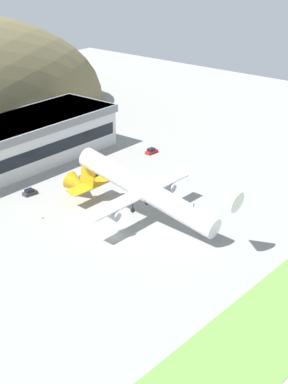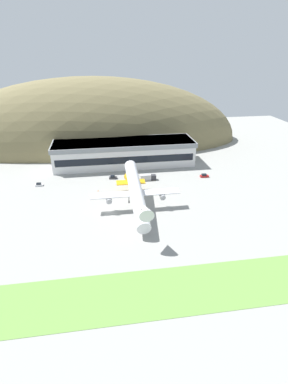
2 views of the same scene
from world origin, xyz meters
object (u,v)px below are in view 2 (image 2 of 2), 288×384
at_px(terminal_building, 124,151).
at_px(traffic_cone_0, 98,191).
at_px(service_car_1, 204,176).
at_px(fuel_truck, 148,177).
at_px(cargo_airplane, 136,192).
at_px(service_car_0, 113,177).
at_px(service_car_2, 39,185).

xyz_separation_m(terminal_building, traffic_cone_0, (-15.39, -33.51, -7.30)).
height_order(service_car_1, fuel_truck, fuel_truck).
relative_size(cargo_airplane, service_car_0, 12.89).
height_order(service_car_1, traffic_cone_0, service_car_1).
distance_m(service_car_0, service_car_2, 35.71).
distance_m(cargo_airplane, service_car_2, 53.06).
xyz_separation_m(service_car_0, fuel_truck, (17.07, -4.37, 0.72)).
relative_size(cargo_airplane, traffic_cone_0, 91.17).
bearing_deg(service_car_2, service_car_1, -1.38).
relative_size(terminal_building, service_car_2, 20.65).
height_order(service_car_0, traffic_cone_0, service_car_0).
height_order(cargo_airplane, service_car_0, cargo_airplane).
distance_m(terminal_building, traffic_cone_0, 37.59).
bearing_deg(cargo_airplane, terminal_building, 89.67).
bearing_deg(terminal_building, service_car_0, -110.96).
relative_size(service_car_0, fuel_truck, 0.51).
height_order(terminal_building, service_car_1, terminal_building).
xyz_separation_m(cargo_airplane, traffic_cone_0, (-15.09, 19.93, -7.65)).
height_order(service_car_0, service_car_2, service_car_0).
bearing_deg(fuel_truck, traffic_cone_0, -159.73).
bearing_deg(cargo_airplane, fuel_truck, 71.53).
bearing_deg(service_car_1, service_car_2, 178.62).
relative_size(cargo_airplane, service_car_1, 11.97).
distance_m(service_car_1, traffic_cone_0, 54.61).
bearing_deg(traffic_cone_0, service_car_1, 8.87).
relative_size(terminal_building, service_car_0, 18.95).
relative_size(service_car_1, service_car_2, 1.17).
relative_size(service_car_0, service_car_1, 0.93).
height_order(cargo_airplane, traffic_cone_0, cargo_airplane).
xyz_separation_m(service_car_1, fuel_truck, (-29.15, 0.74, 0.71)).
distance_m(cargo_airplane, fuel_truck, 31.36).
xyz_separation_m(cargo_airplane, service_car_0, (-7.35, 33.46, -7.24)).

